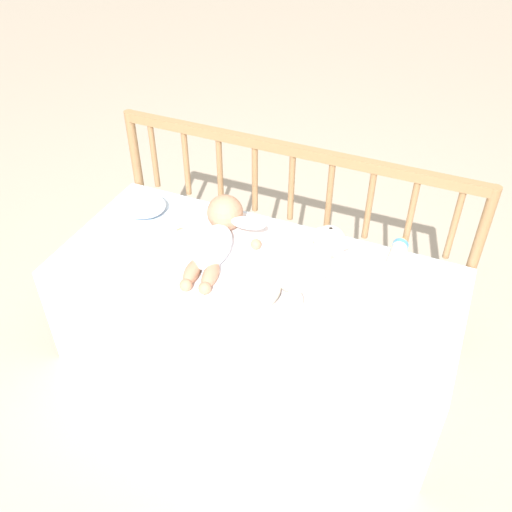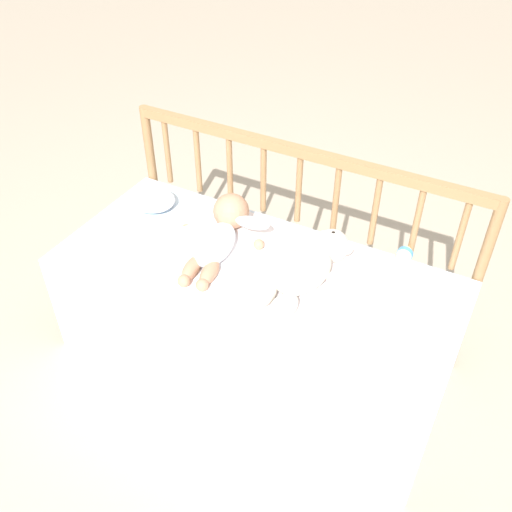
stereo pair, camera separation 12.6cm
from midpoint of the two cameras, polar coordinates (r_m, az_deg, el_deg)
ground_plane at (r=2.18m, az=1.62°, el=-9.98°), size 12.00×12.00×0.00m
crib_mattress at (r=2.03m, az=1.73°, el=-6.08°), size 1.34×0.60×0.42m
crib_rail at (r=2.05m, az=6.02°, el=5.86°), size 1.34×0.04×0.73m
blanket at (r=1.89m, az=1.75°, el=-1.16°), size 0.85×0.53×0.01m
teddy_bear at (r=1.82m, az=7.09°, el=-1.30°), size 0.33×0.44×0.12m
baby at (r=1.96m, az=-1.77°, el=2.24°), size 0.32×0.44×0.13m
baby_bottle at (r=1.96m, az=16.13°, el=-0.51°), size 0.05×0.15×0.05m
small_pillow at (r=2.19m, az=-8.77°, el=5.59°), size 0.18×0.16×0.06m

